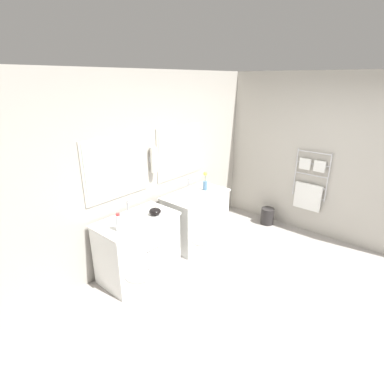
{
  "coord_description": "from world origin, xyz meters",
  "views": [
    {
      "loc": [
        -2.83,
        -0.83,
        2.48
      ],
      "look_at": [
        -0.03,
        1.6,
        1.07
      ],
      "focal_mm": 28.0,
      "sensor_mm": 36.0,
      "label": 1
    }
  ],
  "objects_px": {
    "toiletry_bottle": "(119,223)",
    "waste_bin": "(267,216)",
    "vanity_right": "(198,218)",
    "flower_vase": "(205,182)",
    "amenity_bowl": "(155,211)",
    "vanity_left": "(140,248)"
  },
  "relations": [
    {
      "from": "toiletry_bottle",
      "to": "waste_bin",
      "type": "relative_size",
      "value": 0.74
    },
    {
      "from": "vanity_right",
      "to": "flower_vase",
      "type": "height_order",
      "value": "flower_vase"
    },
    {
      "from": "amenity_bowl",
      "to": "flower_vase",
      "type": "distance_m",
      "value": 1.16
    },
    {
      "from": "toiletry_bottle",
      "to": "flower_vase",
      "type": "relative_size",
      "value": 0.73
    },
    {
      "from": "waste_bin",
      "to": "vanity_right",
      "type": "bearing_deg",
      "value": 157.37
    },
    {
      "from": "vanity_left",
      "to": "vanity_right",
      "type": "xyz_separation_m",
      "value": [
        1.17,
        0.0,
        0.0
      ]
    },
    {
      "from": "vanity_left",
      "to": "waste_bin",
      "type": "relative_size",
      "value": 3.53
    },
    {
      "from": "vanity_right",
      "to": "toiletry_bottle",
      "type": "relative_size",
      "value": 4.76
    },
    {
      "from": "vanity_right",
      "to": "toiletry_bottle",
      "type": "xyz_separation_m",
      "value": [
        -1.5,
        -0.06,
        0.51
      ]
    },
    {
      "from": "vanity_left",
      "to": "waste_bin",
      "type": "xyz_separation_m",
      "value": [
        2.49,
        -0.55,
        -0.27
      ]
    },
    {
      "from": "vanity_left",
      "to": "flower_vase",
      "type": "xyz_separation_m",
      "value": [
        1.39,
        0.03,
        0.53
      ]
    },
    {
      "from": "vanity_left",
      "to": "waste_bin",
      "type": "bearing_deg",
      "value": -12.44
    },
    {
      "from": "flower_vase",
      "to": "waste_bin",
      "type": "height_order",
      "value": "flower_vase"
    },
    {
      "from": "amenity_bowl",
      "to": "waste_bin",
      "type": "height_order",
      "value": "amenity_bowl"
    },
    {
      "from": "vanity_left",
      "to": "amenity_bowl",
      "type": "height_order",
      "value": "amenity_bowl"
    },
    {
      "from": "vanity_left",
      "to": "toiletry_bottle",
      "type": "relative_size",
      "value": 4.76
    },
    {
      "from": "vanity_left",
      "to": "vanity_right",
      "type": "distance_m",
      "value": 1.17
    },
    {
      "from": "flower_vase",
      "to": "waste_bin",
      "type": "relative_size",
      "value": 1.02
    },
    {
      "from": "toiletry_bottle",
      "to": "flower_vase",
      "type": "xyz_separation_m",
      "value": [
        1.72,
        0.09,
        0.02
      ]
    },
    {
      "from": "vanity_right",
      "to": "amenity_bowl",
      "type": "bearing_deg",
      "value": -176.73
    },
    {
      "from": "toiletry_bottle",
      "to": "flower_vase",
      "type": "height_order",
      "value": "flower_vase"
    },
    {
      "from": "vanity_right",
      "to": "flower_vase",
      "type": "relative_size",
      "value": 3.46
    }
  ]
}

